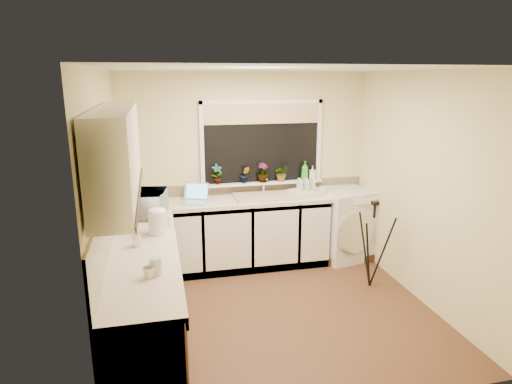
# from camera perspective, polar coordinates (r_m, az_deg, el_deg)

# --- Properties ---
(floor) EXTENTS (3.20, 3.20, 0.00)m
(floor) POSITION_cam_1_polar(r_m,az_deg,el_deg) (4.83, 2.61, -14.92)
(floor) COLOR brown
(floor) RESTS_ON ground
(ceiling) EXTENTS (3.20, 3.20, 0.00)m
(ceiling) POSITION_cam_1_polar(r_m,az_deg,el_deg) (4.20, 3.01, 15.58)
(ceiling) COLOR white
(ceiling) RESTS_ON ground
(wall_back) EXTENTS (3.20, 0.00, 3.20)m
(wall_back) POSITION_cam_1_polar(r_m,az_deg,el_deg) (5.77, -1.23, 3.08)
(wall_back) COLOR beige
(wall_back) RESTS_ON ground
(wall_front) EXTENTS (3.20, 0.00, 3.20)m
(wall_front) POSITION_cam_1_polar(r_m,az_deg,el_deg) (3.02, 10.59, -8.10)
(wall_front) COLOR beige
(wall_front) RESTS_ON ground
(wall_left) EXTENTS (0.00, 3.00, 3.00)m
(wall_left) POSITION_cam_1_polar(r_m,az_deg,el_deg) (4.23, -18.59, -2.00)
(wall_left) COLOR beige
(wall_left) RESTS_ON ground
(wall_right) EXTENTS (0.00, 3.00, 3.00)m
(wall_right) POSITION_cam_1_polar(r_m,az_deg,el_deg) (5.02, 20.67, 0.38)
(wall_right) COLOR beige
(wall_right) RESTS_ON ground
(base_cabinet_back) EXTENTS (2.55, 0.60, 0.86)m
(base_cabinet_back) POSITION_cam_1_polar(r_m,az_deg,el_deg) (5.65, -3.81, -5.59)
(base_cabinet_back) COLOR silver
(base_cabinet_back) RESTS_ON floor
(base_cabinet_left) EXTENTS (0.54, 2.40, 0.86)m
(base_cabinet_left) POSITION_cam_1_polar(r_m,az_deg,el_deg) (4.22, -13.91, -13.34)
(base_cabinet_left) COLOR silver
(base_cabinet_left) RESTS_ON floor
(worktop_back) EXTENTS (3.20, 0.60, 0.04)m
(worktop_back) POSITION_cam_1_polar(r_m,az_deg,el_deg) (5.57, -0.58, -1.00)
(worktop_back) COLOR beige
(worktop_back) RESTS_ON base_cabinet_back
(worktop_left) EXTENTS (0.60, 2.40, 0.04)m
(worktop_left) POSITION_cam_1_polar(r_m,az_deg,el_deg) (4.03, -14.30, -7.67)
(worktop_left) COLOR beige
(worktop_left) RESTS_ON base_cabinet_left
(upper_cabinet) EXTENTS (0.28, 1.90, 0.70)m
(upper_cabinet) POSITION_cam_1_polar(r_m,az_deg,el_deg) (3.65, -17.44, 4.84)
(upper_cabinet) COLOR silver
(upper_cabinet) RESTS_ON wall_left
(splashback_left) EXTENTS (0.02, 2.40, 0.45)m
(splashback_left) POSITION_cam_1_polar(r_m,az_deg,el_deg) (3.97, -18.69, -4.58)
(splashback_left) COLOR beige
(splashback_left) RESTS_ON wall_left
(splashback_back) EXTENTS (3.20, 0.02, 0.14)m
(splashback_back) POSITION_cam_1_polar(r_m,az_deg,el_deg) (5.82, -1.19, 0.60)
(splashback_back) COLOR beige
(splashback_back) RESTS_ON wall_back
(window_glass) EXTENTS (1.50, 0.02, 1.00)m
(window_glass) POSITION_cam_1_polar(r_m,az_deg,el_deg) (5.75, 0.75, 6.32)
(window_glass) COLOR black
(window_glass) RESTS_ON wall_back
(window_blind) EXTENTS (1.50, 0.02, 0.25)m
(window_blind) POSITION_cam_1_polar(r_m,az_deg,el_deg) (5.68, 0.82, 10.03)
(window_blind) COLOR tan
(window_blind) RESTS_ON wall_back
(windowsill) EXTENTS (1.60, 0.14, 0.03)m
(windowsill) POSITION_cam_1_polar(r_m,az_deg,el_deg) (5.79, 0.86, 1.20)
(windowsill) COLOR white
(windowsill) RESTS_ON wall_back
(sink) EXTENTS (0.82, 0.46, 0.03)m
(sink) POSITION_cam_1_polar(r_m,az_deg,el_deg) (5.61, 1.41, -0.55)
(sink) COLOR tan
(sink) RESTS_ON worktop_back
(faucet) EXTENTS (0.03, 0.03, 0.24)m
(faucet) POSITION_cam_1_polar(r_m,az_deg,el_deg) (5.75, 0.98, 0.94)
(faucet) COLOR silver
(faucet) RESTS_ON worktop_back
(washing_machine) EXTENTS (0.78, 0.76, 0.94)m
(washing_machine) POSITION_cam_1_polar(r_m,az_deg,el_deg) (6.07, 11.26, -4.03)
(washing_machine) COLOR silver
(washing_machine) RESTS_ON floor
(laptop) EXTENTS (0.39, 0.39, 0.21)m
(laptop) POSITION_cam_1_polar(r_m,az_deg,el_deg) (5.45, -7.91, -0.65)
(laptop) COLOR #AAAAB2
(laptop) RESTS_ON worktop_back
(kettle) EXTENTS (0.18, 0.18, 0.23)m
(kettle) POSITION_cam_1_polar(r_m,az_deg,el_deg) (4.38, -12.53, -3.85)
(kettle) COLOR silver
(kettle) RESTS_ON worktop_left
(dish_rack) EXTENTS (0.50, 0.42, 0.06)m
(dish_rack) POSITION_cam_1_polar(r_m,az_deg,el_deg) (5.75, 6.60, -0.07)
(dish_rack) COLOR beige
(dish_rack) RESTS_ON worktop_back
(tripod) EXTENTS (0.61, 0.61, 1.03)m
(tripod) POSITION_cam_1_polar(r_m,az_deg,el_deg) (5.28, 14.74, -6.57)
(tripod) COLOR black
(tripod) RESTS_ON floor
(glass_jug) EXTENTS (0.10, 0.10, 0.14)m
(glass_jug) POSITION_cam_1_polar(r_m,az_deg,el_deg) (3.52, -12.77, -9.31)
(glass_jug) COLOR #B5B9C1
(glass_jug) RESTS_ON worktop_left
(steel_jar) EXTENTS (0.08, 0.08, 0.11)m
(steel_jar) POSITION_cam_1_polar(r_m,az_deg,el_deg) (4.13, -15.10, -6.06)
(steel_jar) COLOR silver
(steel_jar) RESTS_ON worktop_left
(microwave) EXTENTS (0.41, 0.54, 0.27)m
(microwave) POSITION_cam_1_polar(r_m,az_deg,el_deg) (4.98, -13.52, -1.45)
(microwave) COLOR silver
(microwave) RESTS_ON worktop_left
(plant_a) EXTENTS (0.16, 0.13, 0.26)m
(plant_a) POSITION_cam_1_polar(r_m,az_deg,el_deg) (5.64, -5.01, 2.28)
(plant_a) COLOR #999999
(plant_a) RESTS_ON windowsill
(plant_b) EXTENTS (0.12, 0.10, 0.21)m
(plant_b) POSITION_cam_1_polar(r_m,az_deg,el_deg) (5.70, -1.44, 2.23)
(plant_b) COLOR #999999
(plant_b) RESTS_ON windowsill
(plant_c) EXTENTS (0.18, 0.18, 0.25)m
(plant_c) POSITION_cam_1_polar(r_m,az_deg,el_deg) (5.74, 0.88, 2.52)
(plant_c) COLOR #999999
(plant_c) RESTS_ON windowsill
(plant_d) EXTENTS (0.23, 0.21, 0.22)m
(plant_d) POSITION_cam_1_polar(r_m,az_deg,el_deg) (5.81, 3.33, 2.46)
(plant_d) COLOR #999999
(plant_d) RESTS_ON windowsill
(soap_bottle_green) EXTENTS (0.10, 0.10, 0.25)m
(soap_bottle_green) POSITION_cam_1_polar(r_m,az_deg,el_deg) (5.90, 6.31, 2.76)
(soap_bottle_green) COLOR green
(soap_bottle_green) RESTS_ON windowsill
(soap_bottle_clear) EXTENTS (0.10, 0.10, 0.18)m
(soap_bottle_clear) POSITION_cam_1_polar(r_m,az_deg,el_deg) (5.96, 7.28, 2.49)
(soap_bottle_clear) COLOR #999999
(soap_bottle_clear) RESTS_ON windowsill
(cup_back) EXTENTS (0.14, 0.14, 0.09)m
(cup_back) POSITION_cam_1_polar(r_m,az_deg,el_deg) (5.87, 8.62, 0.31)
(cup_back) COLOR silver
(cup_back) RESTS_ON worktop_back
(cup_left) EXTENTS (0.09, 0.09, 0.09)m
(cup_left) POSITION_cam_1_polar(r_m,az_deg,el_deg) (3.49, -13.64, -10.04)
(cup_left) COLOR beige
(cup_left) RESTS_ON worktop_left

